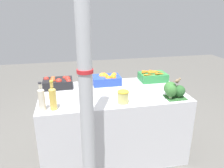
{
  "coord_description": "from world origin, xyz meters",
  "views": [
    {
      "loc": [
        -0.5,
        -2.37,
        1.82
      ],
      "look_at": [
        0.0,
        0.0,
        0.94
      ],
      "focal_mm": 35.0,
      "sensor_mm": 36.0,
      "label": 1
    }
  ],
  "objects": [
    {
      "name": "market_table",
      "position": [
        0.0,
        0.0,
        0.42
      ],
      "size": [
        1.7,
        0.91,
        0.84
      ],
      "primitive_type": "cube",
      "color": "silver",
      "rests_on": "ground_plane"
    },
    {
      "name": "juice_bottle_cloudy",
      "position": [
        -0.77,
        -0.33,
        0.97
      ],
      "size": [
        0.06,
        0.06,
        0.3
      ],
      "color": "beige",
      "rests_on": "market_table"
    },
    {
      "name": "pickle_jar",
      "position": [
        0.05,
        -0.33,
        0.91
      ],
      "size": [
        0.12,
        0.12,
        0.13
      ],
      "color": "#D1CC75",
      "rests_on": "market_table"
    },
    {
      "name": "support_pole",
      "position": [
        -0.37,
        -0.77,
        1.31
      ],
      "size": [
        0.13,
        0.13,
        2.61
      ],
      "color": "#B7BABF",
      "rests_on": "ground_plane"
    },
    {
      "name": "broccoli_pile",
      "position": [
        0.63,
        -0.3,
        0.93
      ],
      "size": [
        0.24,
        0.21,
        0.18
      ],
      "color": "#2D602D",
      "rests_on": "market_table"
    },
    {
      "name": "ground_plane",
      "position": [
        0.0,
        0.0,
        0.0
      ],
      "size": [
        10.0,
        10.0,
        0.0
      ],
      "primitive_type": "plane",
      "color": "#605E59"
    },
    {
      "name": "sparrow_bird",
      "position": [
        0.67,
        -0.32,
        1.04
      ],
      "size": [
        0.13,
        0.07,
        0.05
      ],
      "rotation": [
        0.0,
        0.0,
        0.47
      ],
      "color": "#4C3D2D",
      "rests_on": "broccoli_pile"
    },
    {
      "name": "apple_crate",
      "position": [
        -0.63,
        0.29,
        0.9
      ],
      "size": [
        0.36,
        0.25,
        0.14
      ],
      "color": "black",
      "rests_on": "market_table"
    },
    {
      "name": "carrot_crate",
      "position": [
        0.63,
        0.29,
        0.9
      ],
      "size": [
        0.36,
        0.26,
        0.14
      ],
      "color": "#2D8442",
      "rests_on": "market_table"
    },
    {
      "name": "juice_bottle_golden",
      "position": [
        -0.66,
        -0.33,
        0.97
      ],
      "size": [
        0.07,
        0.07,
        0.3
      ],
      "color": "gold",
      "rests_on": "market_table"
    },
    {
      "name": "orange_crate",
      "position": [
        -0.01,
        0.29,
        0.91
      ],
      "size": [
        0.36,
        0.25,
        0.14
      ],
      "color": "#2847B7",
      "rests_on": "market_table"
    }
  ]
}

